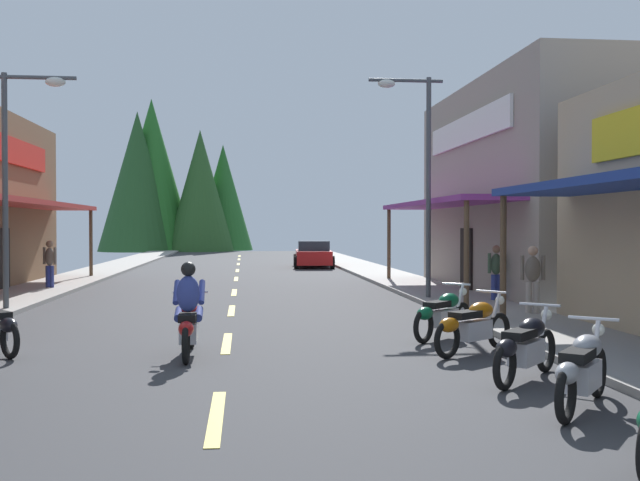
% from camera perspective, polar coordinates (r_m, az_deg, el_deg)
% --- Properties ---
extents(ground, '(10.36, 79.84, 0.10)m').
position_cam_1_polar(ground, '(24.32, -6.72, -4.10)').
color(ground, '#38383A').
extents(sidewalk_left, '(2.40, 79.84, 0.12)m').
position_cam_1_polar(sidewalk_left, '(25.21, -21.41, -3.74)').
color(sidewalk_left, '#9E9991').
rests_on(sidewalk_left, ground).
extents(sidewalk_right, '(2.40, 79.84, 0.12)m').
position_cam_1_polar(sidewalk_right, '(25.05, 8.05, -3.70)').
color(sidewalk_right, '#9E9991').
rests_on(sidewalk_right, ground).
extents(centerline_dashes, '(0.16, 54.46, 0.01)m').
position_cam_1_polar(centerline_dashes, '(27.51, -6.64, -3.39)').
color(centerline_dashes, '#E0C64C').
rests_on(centerline_dashes, ground).
extents(storefront_right_far, '(7.92, 11.53, 6.80)m').
position_cam_1_polar(storefront_right_far, '(25.29, 18.07, 3.87)').
color(storefront_right_far, gray).
rests_on(storefront_right_far, ground).
extents(streetlamp_left, '(2.14, 0.30, 5.96)m').
position_cam_1_polar(streetlamp_left, '(19.66, -22.51, 6.14)').
color(streetlamp_left, '#474C51').
rests_on(streetlamp_left, ground).
extents(streetlamp_right, '(2.14, 0.30, 6.41)m').
position_cam_1_polar(streetlamp_right, '(21.07, 7.66, 6.55)').
color(streetlamp_right, '#474C51').
rests_on(streetlamp_right, ground).
extents(motorcycle_parked_right_2, '(1.43, 1.72, 1.04)m').
position_cam_1_polar(motorcycle_parked_right_2, '(9.13, 19.86, -9.43)').
color(motorcycle_parked_right_2, black).
rests_on(motorcycle_parked_right_2, ground).
extents(motorcycle_parked_right_3, '(1.54, 1.63, 1.04)m').
position_cam_1_polar(motorcycle_parked_right_3, '(10.58, 15.81, -7.97)').
color(motorcycle_parked_right_3, black).
rests_on(motorcycle_parked_right_3, ground).
extents(motorcycle_parked_right_4, '(1.76, 1.38, 1.04)m').
position_cam_1_polar(motorcycle_parked_right_4, '(12.61, 11.90, -6.49)').
color(motorcycle_parked_right_4, black).
rests_on(motorcycle_parked_right_4, ground).
extents(motorcycle_parked_right_5, '(1.58, 1.59, 1.04)m').
position_cam_1_polar(motorcycle_parked_right_5, '(14.16, 9.60, -5.65)').
color(motorcycle_parked_right_5, black).
rests_on(motorcycle_parked_right_5, ground).
extents(rider_cruising_lead, '(0.60, 2.14, 1.57)m').
position_cam_1_polar(rider_cruising_lead, '(12.26, -10.25, -5.92)').
color(rider_cruising_lead, black).
rests_on(rider_cruising_lead, ground).
extents(pedestrian_by_shop, '(0.56, 0.33, 1.70)m').
position_cam_1_polar(pedestrian_by_shop, '(17.74, 16.32, -2.70)').
color(pedestrian_by_shop, '#B2A599').
rests_on(pedestrian_by_shop, ground).
extents(pedestrian_browsing, '(0.50, 0.41, 1.69)m').
position_cam_1_polar(pedestrian_browsing, '(25.89, -20.41, -1.57)').
color(pedestrian_browsing, '#333F8C').
rests_on(pedestrian_browsing, ground).
extents(pedestrian_waiting, '(0.54, 0.37, 1.63)m').
position_cam_1_polar(pedestrian_waiting, '(20.75, 13.63, -2.27)').
color(pedestrian_waiting, '#333F8C').
rests_on(pedestrian_waiting, ground).
extents(parked_car_curbside, '(2.26, 4.40, 1.40)m').
position_cam_1_polar(parked_car_curbside, '(38.47, -0.53, -1.09)').
color(parked_car_curbside, '#B21919').
rests_on(parked_car_curbside, ground).
extents(treeline_backdrop, '(13.52, 9.77, 13.63)m').
position_cam_1_polar(treeline_backdrop, '(66.69, -11.66, 4.30)').
color(treeline_backdrop, '#275923').
rests_on(treeline_backdrop, ground).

